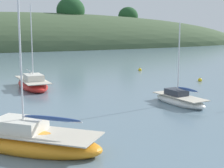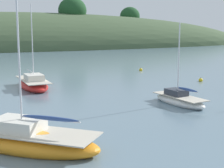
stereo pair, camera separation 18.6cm
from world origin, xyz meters
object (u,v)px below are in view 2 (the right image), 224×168
object	(u,v)px
sailboat_grey_yawl	(28,140)
sailboat_black_sloop	(33,84)
mooring_buoy_channel	(141,70)
mooring_buoy_outer	(201,80)
sailboat_teal_outer	(179,100)

from	to	relation	value
sailboat_grey_yawl	sailboat_black_sloop	size ratio (longest dim) A/B	1.09
sailboat_grey_yawl	mooring_buoy_channel	distance (m)	30.66
sailboat_grey_yawl	sailboat_black_sloop	world-z (taller)	sailboat_grey_yawl
sailboat_grey_yawl	mooring_buoy_channel	bearing A→B (deg)	53.53
sailboat_grey_yawl	mooring_buoy_outer	xyz separation A→B (m)	(20.17, 14.28, -0.31)
sailboat_grey_yawl	mooring_buoy_channel	xyz separation A→B (m)	(18.22, 24.65, -0.31)
mooring_buoy_outer	mooring_buoy_channel	world-z (taller)	same
sailboat_teal_outer	mooring_buoy_outer	world-z (taller)	sailboat_teal_outer
sailboat_teal_outer	mooring_buoy_channel	bearing A→B (deg)	71.97
sailboat_teal_outer	sailboat_black_sloop	size ratio (longest dim) A/B	0.78
sailboat_teal_outer	mooring_buoy_outer	distance (m)	11.79
sailboat_grey_yawl	sailboat_teal_outer	size ratio (longest dim) A/B	1.40
sailboat_black_sloop	mooring_buoy_channel	size ratio (longest dim) A/B	14.92
sailboat_black_sloop	mooring_buoy_outer	size ratio (longest dim) A/B	14.92
sailboat_grey_yawl	mooring_buoy_outer	size ratio (longest dim) A/B	16.21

